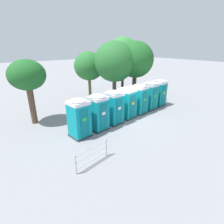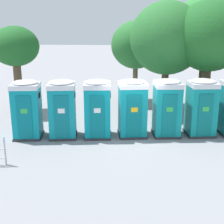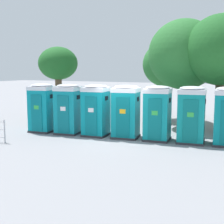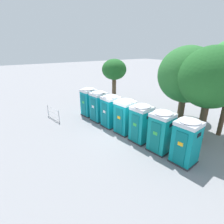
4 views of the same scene
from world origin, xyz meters
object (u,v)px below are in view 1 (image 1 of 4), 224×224
at_px(portapotty_5, 150,96).
at_px(portapotty_6, 159,93).
at_px(portapotty_1, 98,112).
at_px(street_tree_3, 115,62).
at_px(portapotty_3, 127,103).
at_px(street_tree_2, 123,55).
at_px(portapotty_0, 79,118).
at_px(portapotty_2, 114,107).
at_px(street_tree_4, 27,76).
at_px(street_tree_1, 135,60).
at_px(portapotty_4, 139,99).
at_px(event_barrier, 92,155).
at_px(street_tree_0, 89,66).

distance_m(portapotty_5, portapotty_6, 1.53).
relative_size(portapotty_1, street_tree_3, 0.42).
bearing_deg(portapotty_3, portapotty_6, 6.71).
relative_size(portapotty_1, street_tree_2, 0.39).
distance_m(portapotty_0, portapotty_2, 3.05).
distance_m(street_tree_2, street_tree_4, 10.62).
xyz_separation_m(street_tree_1, street_tree_4, (-10.20, 0.21, -0.63)).
height_order(portapotty_4, street_tree_2, street_tree_2).
bearing_deg(portapotty_6, event_barrier, -157.65).
height_order(portapotty_3, portapotty_5, same).
distance_m(portapotty_1, street_tree_1, 8.27).
xyz_separation_m(portapotty_1, street_tree_4, (-3.36, 3.84, 2.29)).
height_order(portapotty_5, street_tree_1, street_tree_1).
bearing_deg(portapotty_4, portapotty_5, 6.75).
height_order(portapotty_5, street_tree_4, street_tree_4).
bearing_deg(portapotty_3, street_tree_3, 66.29).
distance_m(portapotty_0, street_tree_3, 8.24).
bearing_deg(event_barrier, portapotty_0, 74.04).
bearing_deg(street_tree_2, portapotty_6, -83.66).
bearing_deg(portapotty_2, portapotty_3, 8.52).
xyz_separation_m(street_tree_2, street_tree_4, (-10.40, -1.95, -0.96)).
relative_size(portapotty_0, portapotty_4, 1.00).
bearing_deg(street_tree_1, portapotty_1, -152.04).
bearing_deg(portapotty_3, portapotty_4, 5.86).
bearing_deg(portapotty_1, street_tree_3, 42.49).
bearing_deg(portapotty_6, portapotty_0, -173.21).
height_order(portapotty_1, event_barrier, portapotty_1).
distance_m(portapotty_3, portapotty_4, 1.53).
bearing_deg(street_tree_3, portapotty_3, -113.71).
xyz_separation_m(portapotty_4, portapotty_5, (1.52, 0.18, -0.00)).
xyz_separation_m(portapotty_2, street_tree_4, (-4.88, 3.67, 2.29)).
bearing_deg(portapotty_3, portapotty_1, -172.56).
bearing_deg(portapotty_2, portapotty_1, -173.63).
relative_size(portapotty_4, street_tree_4, 0.54).
distance_m(portapotty_1, portapotty_6, 7.63).
relative_size(portapotty_2, street_tree_0, 0.50).
relative_size(portapotty_2, portapotty_3, 1.00).
bearing_deg(portapotty_2, street_tree_3, 52.23).
bearing_deg(street_tree_1, portapotty_3, -139.68).
height_order(portapotty_2, portapotty_3, same).
xyz_separation_m(portapotty_5, event_barrier, (-8.44, -3.89, -0.72)).
bearing_deg(street_tree_3, street_tree_1, -19.80).
bearing_deg(portapotty_1, street_tree_4, 131.18).
relative_size(street_tree_0, street_tree_2, 0.78).
distance_m(portapotty_2, street_tree_0, 6.96).
height_order(portapotty_5, street_tree_0, street_tree_0).
relative_size(portapotty_2, street_tree_4, 0.54).
xyz_separation_m(portapotty_1, portapotty_5, (6.06, 0.73, -0.00)).
xyz_separation_m(portapotty_1, portapotty_4, (4.55, 0.55, 0.00)).
bearing_deg(portapotty_1, street_tree_1, 27.96).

